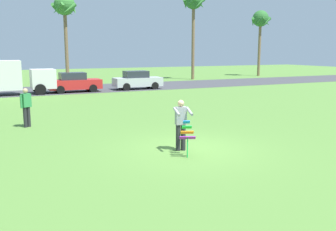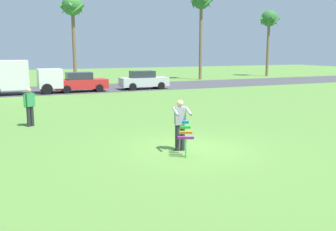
{
  "view_description": "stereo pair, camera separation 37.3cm",
  "coord_description": "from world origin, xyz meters",
  "px_view_note": "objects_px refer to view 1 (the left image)",
  "views": [
    {
      "loc": [
        -6.17,
        -11.08,
        3.36
      ],
      "look_at": [
        -0.4,
        0.99,
        1.05
      ],
      "focal_mm": 40.4,
      "sensor_mm": 36.0,
      "label": 1
    },
    {
      "loc": [
        -5.83,
        -11.24,
        3.36
      ],
      "look_at": [
        -0.4,
        0.99,
        1.05
      ],
      "focal_mm": 40.4,
      "sensor_mm": 36.0,
      "label": 2
    }
  ],
  "objects_px": {
    "parked_truck_white_box": "(3,77)",
    "palm_tree_centre_far": "(194,4)",
    "parked_car_red": "(74,83)",
    "person_walker_near": "(26,106)",
    "kite_held": "(187,133)",
    "parked_car_silver": "(137,80)",
    "person_kite_flyer": "(181,123)",
    "palm_tree_far_left": "(260,21)",
    "palm_tree_right_near": "(65,9)"
  },
  "relations": [
    {
      "from": "person_kite_flyer",
      "to": "person_walker_near",
      "type": "height_order",
      "value": "same"
    },
    {
      "from": "kite_held",
      "to": "parked_truck_white_box",
      "type": "relative_size",
      "value": 0.17
    },
    {
      "from": "person_kite_flyer",
      "to": "kite_held",
      "type": "height_order",
      "value": "person_kite_flyer"
    },
    {
      "from": "parked_car_silver",
      "to": "person_walker_near",
      "type": "height_order",
      "value": "person_walker_near"
    },
    {
      "from": "parked_car_silver",
      "to": "palm_tree_right_near",
      "type": "height_order",
      "value": "palm_tree_right_near"
    },
    {
      "from": "person_walker_near",
      "to": "parked_truck_white_box",
      "type": "bearing_deg",
      "value": 91.64
    },
    {
      "from": "parked_car_red",
      "to": "palm_tree_far_left",
      "type": "distance_m",
      "value": 28.86
    },
    {
      "from": "parked_car_silver",
      "to": "palm_tree_centre_far",
      "type": "xyz_separation_m",
      "value": [
        10.01,
        7.92,
        7.78
      ]
    },
    {
      "from": "parked_truck_white_box",
      "to": "person_walker_near",
      "type": "xyz_separation_m",
      "value": [
        0.39,
        -13.52,
        -0.48
      ]
    },
    {
      "from": "parked_car_red",
      "to": "palm_tree_centre_far",
      "type": "xyz_separation_m",
      "value": [
        15.51,
        7.92,
        7.78
      ]
    },
    {
      "from": "kite_held",
      "to": "palm_tree_centre_far",
      "type": "distance_m",
      "value": 33.86
    },
    {
      "from": "parked_car_silver",
      "to": "palm_tree_centre_far",
      "type": "height_order",
      "value": "palm_tree_centre_far"
    },
    {
      "from": "kite_held",
      "to": "parked_car_silver",
      "type": "xyz_separation_m",
      "value": [
        6.25,
        20.73,
        0.02
      ]
    },
    {
      "from": "palm_tree_centre_far",
      "to": "parked_car_silver",
      "type": "bearing_deg",
      "value": -141.64
    },
    {
      "from": "kite_held",
      "to": "palm_tree_centre_far",
      "type": "height_order",
      "value": "palm_tree_centre_far"
    },
    {
      "from": "parked_truck_white_box",
      "to": "palm_tree_centre_far",
      "type": "bearing_deg",
      "value": 20.85
    },
    {
      "from": "kite_held",
      "to": "palm_tree_far_left",
      "type": "bearing_deg",
      "value": 48.02
    },
    {
      "from": "person_walker_near",
      "to": "palm_tree_centre_far",
      "type": "bearing_deg",
      "value": 46.4
    },
    {
      "from": "parked_car_red",
      "to": "palm_tree_far_left",
      "type": "bearing_deg",
      "value": 19.81
    },
    {
      "from": "palm_tree_right_near",
      "to": "parked_truck_white_box",
      "type": "bearing_deg",
      "value": -125.36
    },
    {
      "from": "palm_tree_centre_far",
      "to": "palm_tree_right_near",
      "type": "bearing_deg",
      "value": 174.8
    },
    {
      "from": "palm_tree_right_near",
      "to": "parked_car_red",
      "type": "bearing_deg",
      "value": -97.68
    },
    {
      "from": "person_walker_near",
      "to": "kite_held",
      "type": "bearing_deg",
      "value": -60.0
    },
    {
      "from": "palm_tree_right_near",
      "to": "person_walker_near",
      "type": "bearing_deg",
      "value": -105.15
    },
    {
      "from": "palm_tree_right_near",
      "to": "person_kite_flyer",
      "type": "bearing_deg",
      "value": -93.61
    },
    {
      "from": "palm_tree_far_left",
      "to": "person_kite_flyer",
      "type": "bearing_deg",
      "value": -132.5
    },
    {
      "from": "parked_car_red",
      "to": "kite_held",
      "type": "bearing_deg",
      "value": -92.07
    },
    {
      "from": "palm_tree_centre_far",
      "to": "parked_truck_white_box",
      "type": "bearing_deg",
      "value": -159.15
    },
    {
      "from": "parked_truck_white_box",
      "to": "palm_tree_centre_far",
      "type": "relative_size",
      "value": 0.66
    },
    {
      "from": "parked_truck_white_box",
      "to": "parked_car_red",
      "type": "bearing_deg",
      "value": -0.0
    },
    {
      "from": "person_kite_flyer",
      "to": "parked_car_red",
      "type": "bearing_deg",
      "value": 88.28
    },
    {
      "from": "parked_truck_white_box",
      "to": "palm_tree_far_left",
      "type": "relative_size",
      "value": 0.79
    },
    {
      "from": "person_kite_flyer",
      "to": "parked_truck_white_box",
      "type": "height_order",
      "value": "parked_truck_white_box"
    },
    {
      "from": "palm_tree_centre_far",
      "to": "palm_tree_far_left",
      "type": "bearing_deg",
      "value": 8.37
    },
    {
      "from": "parked_truck_white_box",
      "to": "parked_car_silver",
      "type": "bearing_deg",
      "value": 0.0
    },
    {
      "from": "person_kite_flyer",
      "to": "kite_held",
      "type": "bearing_deg",
      "value": -101.77
    },
    {
      "from": "parked_truck_white_box",
      "to": "parked_car_red",
      "type": "xyz_separation_m",
      "value": [
        5.3,
        -0.0,
        -0.64
      ]
    },
    {
      "from": "person_kite_flyer",
      "to": "parked_truck_white_box",
      "type": "bearing_deg",
      "value": 103.21
    },
    {
      "from": "parked_car_red",
      "to": "palm_tree_right_near",
      "type": "relative_size",
      "value": 0.47
    },
    {
      "from": "parked_car_red",
      "to": "parked_car_silver",
      "type": "distance_m",
      "value": 5.5
    },
    {
      "from": "palm_tree_right_near",
      "to": "palm_tree_centre_far",
      "type": "bearing_deg",
      "value": -5.2
    },
    {
      "from": "palm_tree_centre_far",
      "to": "parked_car_red",
      "type": "bearing_deg",
      "value": -152.93
    },
    {
      "from": "palm_tree_right_near",
      "to": "person_walker_near",
      "type": "xyz_separation_m",
      "value": [
        -6.16,
        -22.74,
        -6.59
      ]
    },
    {
      "from": "parked_car_silver",
      "to": "palm_tree_centre_far",
      "type": "relative_size",
      "value": 0.42
    },
    {
      "from": "kite_held",
      "to": "palm_tree_far_left",
      "type": "distance_m",
      "value": 41.21
    },
    {
      "from": "kite_held",
      "to": "palm_tree_right_near",
      "type": "xyz_separation_m",
      "value": [
        1.99,
        29.95,
        6.77
      ]
    },
    {
      "from": "person_walker_near",
      "to": "person_kite_flyer",
      "type": "bearing_deg",
      "value": -56.44
    },
    {
      "from": "person_walker_near",
      "to": "palm_tree_right_near",
      "type": "bearing_deg",
      "value": 74.85
    },
    {
      "from": "parked_car_red",
      "to": "person_walker_near",
      "type": "bearing_deg",
      "value": -109.98
    },
    {
      "from": "parked_car_silver",
      "to": "palm_tree_centre_far",
      "type": "distance_m",
      "value": 14.95
    }
  ]
}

